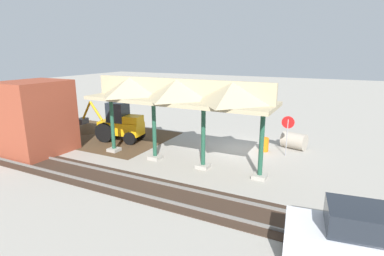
% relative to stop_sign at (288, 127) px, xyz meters
% --- Properties ---
extents(ground_plane, '(120.00, 120.00, 0.00)m').
position_rel_stop_sign_xyz_m(ground_plane, '(2.87, 0.02, -1.83)').
color(ground_plane, '#9E998E').
extents(dirt_work_zone, '(10.34, 7.00, 0.01)m').
position_rel_stop_sign_xyz_m(dirt_work_zone, '(13.46, 1.59, -1.82)').
color(dirt_work_zone, '#4C3823').
rests_on(dirt_work_zone, ground).
extents(platform_canopy, '(10.80, 3.20, 4.90)m').
position_rel_stop_sign_xyz_m(platform_canopy, '(5.38, 4.14, 2.32)').
color(platform_canopy, '#9E998E').
rests_on(platform_canopy, ground).
extents(rail_tracks, '(60.00, 2.58, 0.15)m').
position_rel_stop_sign_xyz_m(rail_tracks, '(2.87, 7.79, -1.80)').
color(rail_tracks, slate).
rests_on(rail_tracks, ground).
extents(stop_sign, '(0.76, 0.08, 2.53)m').
position_rel_stop_sign_xyz_m(stop_sign, '(0.00, 0.00, 0.00)').
color(stop_sign, gray).
rests_on(stop_sign, ground).
extents(backhoe, '(5.38, 2.05, 2.82)m').
position_rel_stop_sign_xyz_m(backhoe, '(11.44, 2.03, -0.56)').
color(backhoe, orange).
rests_on(backhoe, ground).
extents(dirt_mound, '(5.00, 5.00, 1.43)m').
position_rel_stop_sign_xyz_m(dirt_mound, '(15.63, 1.16, -1.83)').
color(dirt_mound, '#4C3823').
rests_on(dirt_mound, ground).
extents(concrete_pipe, '(1.74, 1.45, 1.10)m').
position_rel_stop_sign_xyz_m(concrete_pipe, '(-0.22, -1.74, -1.28)').
color(concrete_pipe, '#9E9384').
rests_on(concrete_pipe, ground).
extents(brick_utility_building, '(3.25, 3.79, 4.59)m').
position_rel_stop_sign_xyz_m(brick_utility_building, '(14.29, 6.45, 0.47)').
color(brick_utility_building, brown).
rests_on(brick_utility_building, ground).
extents(distant_parked_car, '(4.39, 2.28, 1.98)m').
position_rel_stop_sign_xyz_m(distant_parked_car, '(-3.73, 9.36, -0.84)').
color(distant_parked_car, silver).
rests_on(distant_parked_car, ground).
extents(traffic_barrel, '(0.56, 0.56, 0.90)m').
position_rel_stop_sign_xyz_m(traffic_barrel, '(1.42, -0.28, -1.38)').
color(traffic_barrel, orange).
rests_on(traffic_barrel, ground).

